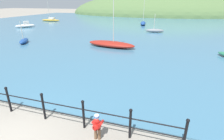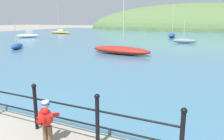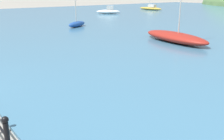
% 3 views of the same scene
% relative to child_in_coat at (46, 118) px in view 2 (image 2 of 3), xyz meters
% --- Properties ---
extents(water, '(80.00, 60.00, 0.10)m').
position_rel_child_in_coat_xyz_m(water, '(-2.87, 30.92, -0.56)').
color(water, teal).
rests_on(water, ground).
extents(far_hillside, '(63.98, 35.19, 14.79)m').
position_rel_child_in_coat_xyz_m(far_hillside, '(-2.87, 64.67, -0.61)').
color(far_hillside, '#567542').
rests_on(far_hillside, ground).
extents(child_in_coat, '(0.41, 0.55, 1.00)m').
position_rel_child_in_coat_xyz_m(child_in_coat, '(0.00, 0.00, 0.00)').
color(child_in_coat, brown).
rests_on(child_in_coat, ground).
extents(boat_nearest_quay, '(2.77, 1.02, 2.70)m').
position_rel_child_in_coat_xyz_m(boat_nearest_quay, '(0.09, 23.19, -0.23)').
color(boat_nearest_quay, gray).
rests_on(boat_nearest_quay, water).
extents(boat_mid_harbor, '(2.98, 3.22, 1.07)m').
position_rel_child_in_coat_xyz_m(boat_mid_harbor, '(-22.79, 21.74, -0.16)').
color(boat_mid_harbor, silver).
rests_on(boat_mid_harbor, water).
extents(boat_far_right, '(1.84, 2.52, 2.45)m').
position_rel_child_in_coat_xyz_m(boat_far_right, '(-13.50, 11.27, -0.26)').
color(boat_far_right, '#1E4793').
rests_on(boat_far_right, water).
extents(boat_twin_mast, '(4.80, 1.43, 5.69)m').
position_rel_child_in_coat_xyz_m(boat_twin_mast, '(-24.81, 32.12, -0.20)').
color(boat_twin_mast, gold).
rests_on(boat_twin_mast, water).
extents(boat_white_sailboat, '(5.31, 2.22, 6.27)m').
position_rel_child_in_coat_xyz_m(boat_white_sailboat, '(-3.46, 12.46, -0.19)').
color(boat_white_sailboat, maroon).
rests_on(boat_white_sailboat, water).
extents(boat_green_fishing, '(1.47, 4.06, 5.04)m').
position_rel_child_in_coat_xyz_m(boat_green_fishing, '(-2.86, 31.55, -0.15)').
color(boat_green_fishing, '#1E4793').
rests_on(boat_green_fishing, water).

